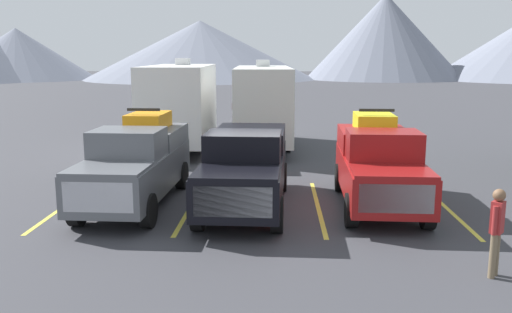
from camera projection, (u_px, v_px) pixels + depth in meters
name	position (u px, v px, depth m)	size (l,w,h in m)	color
ground_plane	(254.00, 208.00, 14.93)	(240.00, 240.00, 0.00)	#38383D
pickup_truck_a	(137.00, 161.00, 15.22)	(2.20, 5.82, 2.59)	#595B60
pickup_truck_b	(246.00, 166.00, 14.86)	(2.32, 5.95, 2.16)	black
pickup_truck_c	(379.00, 163.00, 14.96)	(2.24, 5.32, 2.61)	maroon
lot_stripe_a	(68.00, 204.00, 15.33)	(0.12, 5.50, 0.01)	gold
lot_stripe_b	(192.00, 205.00, 15.20)	(0.12, 5.50, 0.01)	gold
lot_stripe_c	(318.00, 206.00, 15.06)	(0.12, 5.50, 0.01)	gold
lot_stripe_d	(446.00, 208.00, 14.92)	(0.12, 5.50, 0.01)	gold
camper_trailer_a	(180.00, 102.00, 23.78)	(2.81, 8.39, 3.94)	white
camper_trailer_b	(263.00, 103.00, 23.94)	(2.59, 8.39, 3.87)	silver
person_a	(497.00, 227.00, 10.14)	(0.31, 0.32, 1.70)	#726047
mountain_ridge	(235.00, 40.00, 87.27)	(162.32, 47.18, 15.65)	slate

